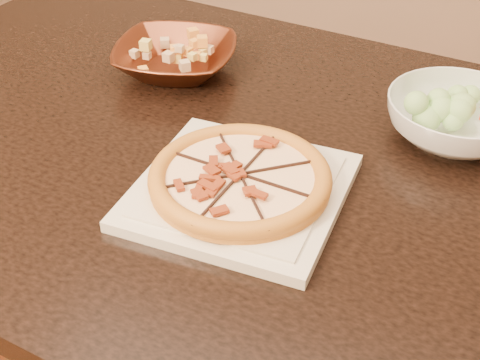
{
  "coord_description": "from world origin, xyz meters",
  "views": [
    {
      "loc": [
        0.32,
        -0.67,
        1.36
      ],
      "look_at": [
        0.04,
        0.06,
        0.78
      ],
      "focal_mm": 50.0,
      "sensor_mm": 36.0,
      "label": 1
    }
  ],
  "objects_px": {
    "pizza": "(240,178)",
    "salad_bowl": "(456,119)",
    "plate": "(240,191)",
    "bronze_bowl": "(176,58)",
    "dining_table": "(228,185)"
  },
  "relations": [
    {
      "from": "dining_table",
      "to": "plate",
      "type": "bearing_deg",
      "value": -60.29
    },
    {
      "from": "dining_table",
      "to": "salad_bowl",
      "type": "xyz_separation_m",
      "value": [
        0.35,
        0.15,
        0.13
      ]
    },
    {
      "from": "dining_table",
      "to": "plate",
      "type": "height_order",
      "value": "plate"
    },
    {
      "from": "bronze_bowl",
      "to": "dining_table",
      "type": "bearing_deg",
      "value": -46.11
    },
    {
      "from": "pizza",
      "to": "dining_table",
      "type": "bearing_deg",
      "value": 119.7
    },
    {
      "from": "pizza",
      "to": "salad_bowl",
      "type": "height_order",
      "value": "salad_bowl"
    },
    {
      "from": "dining_table",
      "to": "salad_bowl",
      "type": "distance_m",
      "value": 0.4
    },
    {
      "from": "dining_table",
      "to": "plate",
      "type": "xyz_separation_m",
      "value": [
        0.07,
        -0.13,
        0.1
      ]
    },
    {
      "from": "plate",
      "to": "pizza",
      "type": "relative_size",
      "value": 1.12
    },
    {
      "from": "dining_table",
      "to": "bronze_bowl",
      "type": "bearing_deg",
      "value": 133.89
    },
    {
      "from": "pizza",
      "to": "salad_bowl",
      "type": "bearing_deg",
      "value": 45.42
    },
    {
      "from": "dining_table",
      "to": "bronze_bowl",
      "type": "xyz_separation_m",
      "value": [
        -0.19,
        0.19,
        0.12
      ]
    },
    {
      "from": "pizza",
      "to": "salad_bowl",
      "type": "relative_size",
      "value": 1.16
    },
    {
      "from": "plate",
      "to": "bronze_bowl",
      "type": "distance_m",
      "value": 0.42
    },
    {
      "from": "pizza",
      "to": "bronze_bowl",
      "type": "distance_m",
      "value": 0.42
    }
  ]
}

